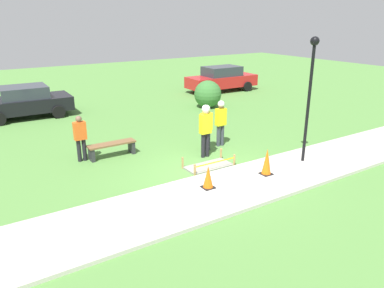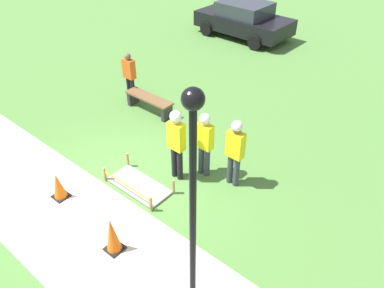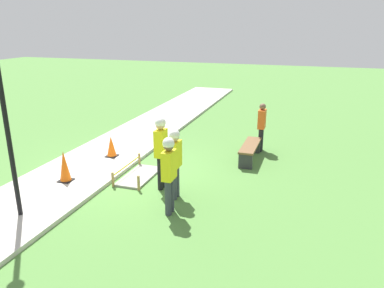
{
  "view_description": "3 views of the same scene",
  "coord_description": "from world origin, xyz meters",
  "px_view_note": "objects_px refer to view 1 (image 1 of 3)",
  "views": [
    {
      "loc": [
        -6.22,
        -8.76,
        4.71
      ],
      "look_at": [
        0.05,
        0.99,
        0.74
      ],
      "focal_mm": 35.0,
      "sensor_mm": 36.0,
      "label": 1
    },
    {
      "loc": [
        5.6,
        -3.73,
        6.02
      ],
      "look_at": [
        0.89,
        1.9,
        0.72
      ],
      "focal_mm": 35.0,
      "sensor_mm": 36.0,
      "label": 2
    },
    {
      "loc": [
        8.94,
        4.86,
        4.02
      ],
      "look_at": [
        -0.18,
        1.86,
        0.92
      ],
      "focal_mm": 35.0,
      "sensor_mm": 36.0,
      "label": 3
    }
  ],
  "objects_px": {
    "bystander_in_orange_shirt": "(80,136)",
    "parked_car_red": "(222,79)",
    "worker_trainee": "(205,126)",
    "worker_assistant": "(221,119)",
    "traffic_cone_near_patch": "(208,177)",
    "lamppost_near": "(311,83)",
    "parked_car_black": "(25,102)",
    "worker_supervisor": "(207,124)",
    "park_bench": "(112,147)",
    "traffic_cone_far_patch": "(267,162)"
  },
  "relations": [
    {
      "from": "bystander_in_orange_shirt",
      "to": "parked_car_red",
      "type": "relative_size",
      "value": 0.34
    },
    {
      "from": "worker_trainee",
      "to": "worker_assistant",
      "type": "bearing_deg",
      "value": 30.09
    },
    {
      "from": "traffic_cone_near_patch",
      "to": "bystander_in_orange_shirt",
      "type": "relative_size",
      "value": 0.41
    },
    {
      "from": "lamppost_near",
      "to": "worker_trainee",
      "type": "bearing_deg",
      "value": 136.35
    },
    {
      "from": "parked_car_red",
      "to": "worker_assistant",
      "type": "bearing_deg",
      "value": -126.27
    },
    {
      "from": "lamppost_near",
      "to": "parked_car_black",
      "type": "height_order",
      "value": "lamppost_near"
    },
    {
      "from": "worker_supervisor",
      "to": "parked_car_red",
      "type": "bearing_deg",
      "value": 50.22
    },
    {
      "from": "bystander_in_orange_shirt",
      "to": "lamppost_near",
      "type": "bearing_deg",
      "value": -34.57
    },
    {
      "from": "park_bench",
      "to": "worker_trainee",
      "type": "xyz_separation_m",
      "value": [
        2.75,
        -1.78,
        0.78
      ]
    },
    {
      "from": "worker_trainee",
      "to": "parked_car_red",
      "type": "relative_size",
      "value": 0.4
    },
    {
      "from": "parked_car_red",
      "to": "parked_car_black",
      "type": "relative_size",
      "value": 1.1
    },
    {
      "from": "traffic_cone_far_patch",
      "to": "parked_car_red",
      "type": "height_order",
      "value": "parked_car_red"
    },
    {
      "from": "traffic_cone_far_patch",
      "to": "worker_assistant",
      "type": "relative_size",
      "value": 0.47
    },
    {
      "from": "park_bench",
      "to": "worker_assistant",
      "type": "relative_size",
      "value": 0.96
    },
    {
      "from": "worker_assistant",
      "to": "parked_car_red",
      "type": "bearing_deg",
      "value": 52.73
    },
    {
      "from": "worker_supervisor",
      "to": "bystander_in_orange_shirt",
      "type": "relative_size",
      "value": 1.08
    },
    {
      "from": "worker_trainee",
      "to": "bystander_in_orange_shirt",
      "type": "relative_size",
      "value": 1.18
    },
    {
      "from": "traffic_cone_far_patch",
      "to": "worker_trainee",
      "type": "xyz_separation_m",
      "value": [
        -0.57,
        2.47,
        0.62
      ]
    },
    {
      "from": "parked_car_red",
      "to": "traffic_cone_far_patch",
      "type": "bearing_deg",
      "value": -120.36
    },
    {
      "from": "traffic_cone_far_patch",
      "to": "lamppost_near",
      "type": "bearing_deg",
      "value": 5.5
    },
    {
      "from": "traffic_cone_near_patch",
      "to": "parked_car_red",
      "type": "distance_m",
      "value": 14.95
    },
    {
      "from": "worker_trainee",
      "to": "parked_car_black",
      "type": "bearing_deg",
      "value": 114.74
    },
    {
      "from": "bystander_in_orange_shirt",
      "to": "park_bench",
      "type": "bearing_deg",
      "value": -9.81
    },
    {
      "from": "worker_trainee",
      "to": "parked_car_black",
      "type": "height_order",
      "value": "worker_trainee"
    },
    {
      "from": "parked_car_black",
      "to": "worker_trainee",
      "type": "bearing_deg",
      "value": -63.67
    },
    {
      "from": "park_bench",
      "to": "worker_assistant",
      "type": "distance_m",
      "value": 4.13
    },
    {
      "from": "traffic_cone_far_patch",
      "to": "worker_supervisor",
      "type": "distance_m",
      "value": 3.04
    },
    {
      "from": "worker_trainee",
      "to": "parked_car_black",
      "type": "relative_size",
      "value": 0.44
    },
    {
      "from": "worker_trainee",
      "to": "bystander_in_orange_shirt",
      "type": "xyz_separation_m",
      "value": [
        -3.76,
        1.95,
        -0.24
      ]
    },
    {
      "from": "lamppost_near",
      "to": "parked_car_black",
      "type": "distance_m",
      "value": 13.46
    },
    {
      "from": "worker_assistant",
      "to": "lamppost_near",
      "type": "bearing_deg",
      "value": -67.33
    },
    {
      "from": "traffic_cone_near_patch",
      "to": "worker_supervisor",
      "type": "distance_m",
      "value": 3.44
    },
    {
      "from": "traffic_cone_far_patch",
      "to": "park_bench",
      "type": "distance_m",
      "value": 5.4
    },
    {
      "from": "park_bench",
      "to": "bystander_in_orange_shirt",
      "type": "distance_m",
      "value": 1.16
    },
    {
      "from": "park_bench",
      "to": "bystander_in_orange_shirt",
      "type": "bearing_deg",
      "value": 170.19
    },
    {
      "from": "worker_trainee",
      "to": "parked_car_black",
      "type": "xyz_separation_m",
      "value": [
        -4.26,
        9.24,
        -0.35
      ]
    },
    {
      "from": "traffic_cone_near_patch",
      "to": "traffic_cone_far_patch",
      "type": "bearing_deg",
      "value": -5.07
    },
    {
      "from": "lamppost_near",
      "to": "worker_supervisor",
      "type": "bearing_deg",
      "value": 125.29
    },
    {
      "from": "worker_supervisor",
      "to": "parked_car_red",
      "type": "distance_m",
      "value": 11.57
    },
    {
      "from": "worker_supervisor",
      "to": "parked_car_black",
      "type": "xyz_separation_m",
      "value": [
        -4.67,
        8.72,
        -0.24
      ]
    },
    {
      "from": "bystander_in_orange_shirt",
      "to": "parked_car_red",
      "type": "bearing_deg",
      "value": 32.8
    },
    {
      "from": "lamppost_near",
      "to": "parked_car_black",
      "type": "bearing_deg",
      "value": 120.01
    },
    {
      "from": "traffic_cone_near_patch",
      "to": "park_bench",
      "type": "bearing_deg",
      "value": 107.3
    },
    {
      "from": "worker_assistant",
      "to": "worker_trainee",
      "type": "height_order",
      "value": "worker_trainee"
    },
    {
      "from": "park_bench",
      "to": "parked_car_red",
      "type": "height_order",
      "value": "parked_car_red"
    },
    {
      "from": "traffic_cone_near_patch",
      "to": "lamppost_near",
      "type": "relative_size",
      "value": 0.16
    },
    {
      "from": "bystander_in_orange_shirt",
      "to": "worker_trainee",
      "type": "bearing_deg",
      "value": -27.46
    },
    {
      "from": "bystander_in_orange_shirt",
      "to": "lamppost_near",
      "type": "relative_size",
      "value": 0.39
    },
    {
      "from": "park_bench",
      "to": "worker_supervisor",
      "type": "relative_size",
      "value": 0.98
    },
    {
      "from": "traffic_cone_far_patch",
      "to": "lamppost_near",
      "type": "xyz_separation_m",
      "value": [
        1.83,
        0.18,
        2.22
      ]
    }
  ]
}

